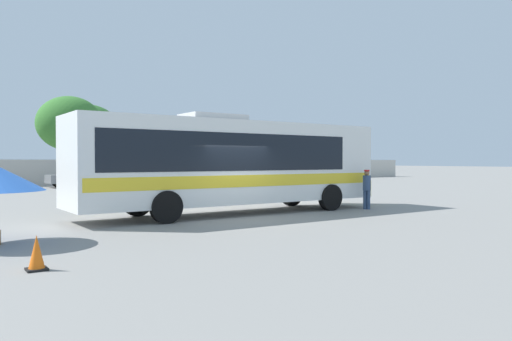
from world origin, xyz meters
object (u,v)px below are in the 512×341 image
at_px(roadside_tree_midright, 70,124).
at_px(traffic_cone_on_apron, 37,253).
at_px(parked_car_rightmost_dark_blue, 164,175).
at_px(attendant_by_bus_door, 367,187).
at_px(utility_pole_far, 61,140).
at_px(parked_car_third_grey, 80,177).
at_px(coach_bus_white_yellow, 231,162).
at_px(roadside_tree_right, 88,132).

bearing_deg(roadside_tree_midright, traffic_cone_on_apron, -104.14).
bearing_deg(parked_car_rightmost_dark_blue, roadside_tree_midright, 136.47).
height_order(attendant_by_bus_door, utility_pole_far, utility_pole_far).
distance_m(parked_car_third_grey, parked_car_rightmost_dark_blue, 6.64).
height_order(coach_bus_white_yellow, roadside_tree_midright, roadside_tree_midright).
bearing_deg(traffic_cone_on_apron, parked_car_rightmost_dark_blue, 62.43).
bearing_deg(attendant_by_bus_door, traffic_cone_on_apron, -161.52).
bearing_deg(roadside_tree_midright, coach_bus_white_yellow, -91.49).
height_order(parked_car_third_grey, roadside_tree_right, roadside_tree_right).
relative_size(utility_pole_far, roadside_tree_midright, 0.95).
bearing_deg(traffic_cone_on_apron, attendant_by_bus_door, 18.48).
distance_m(coach_bus_white_yellow, roadside_tree_midright, 27.84).
height_order(parked_car_rightmost_dark_blue, utility_pole_far, utility_pole_far).
relative_size(coach_bus_white_yellow, parked_car_third_grey, 2.64).
bearing_deg(parked_car_third_grey, utility_pole_far, 90.24).
relative_size(attendant_by_bus_door, traffic_cone_on_apron, 2.51).
relative_size(attendant_by_bus_door, roadside_tree_right, 0.23).
distance_m(attendant_by_bus_door, traffic_cone_on_apron, 13.96).
bearing_deg(roadside_tree_midright, parked_car_rightmost_dark_blue, -43.53).
xyz_separation_m(coach_bus_white_yellow, traffic_cone_on_apron, (-7.78, -6.06, -1.64)).
distance_m(parked_car_rightmost_dark_blue, utility_pole_far, 9.78).
distance_m(utility_pole_far, roadside_tree_right, 3.49).
bearing_deg(utility_pole_far, parked_car_rightmost_dark_blue, -44.42).
distance_m(attendant_by_bus_door, parked_car_third_grey, 24.42).
height_order(coach_bus_white_yellow, attendant_by_bus_door, coach_bus_white_yellow).
height_order(attendant_by_bus_door, roadside_tree_midright, roadside_tree_midright).
bearing_deg(attendant_by_bus_door, parked_car_third_grey, 102.49).
bearing_deg(parked_car_third_grey, traffic_cone_on_apron, -105.71).
bearing_deg(traffic_cone_on_apron, parked_car_third_grey, 74.29).
xyz_separation_m(parked_car_rightmost_dark_blue, roadside_tree_right, (-3.87, 8.40, 3.86)).
distance_m(parked_car_third_grey, traffic_cone_on_apron, 29.37).
xyz_separation_m(attendant_by_bus_door, traffic_cone_on_apron, (-13.23, -4.42, -0.61)).
height_order(attendant_by_bus_door, parked_car_rightmost_dark_blue, attendant_by_bus_door).
relative_size(utility_pole_far, traffic_cone_on_apron, 11.10).
xyz_separation_m(coach_bus_white_yellow, parked_car_rightmost_dark_blue, (6.81, 21.87, -1.17)).
distance_m(coach_bus_white_yellow, parked_car_third_grey, 22.23).
bearing_deg(roadside_tree_midright, utility_pole_far, 127.53).
xyz_separation_m(parked_car_third_grey, utility_pole_far, (-0.03, 6.19, 2.96)).
bearing_deg(attendant_by_bus_door, roadside_tree_midright, 99.18).
xyz_separation_m(parked_car_third_grey, roadside_tree_midright, (0.55, 5.45, 4.36)).
xyz_separation_m(parked_car_rightmost_dark_blue, roadside_tree_midright, (-6.09, 5.78, 4.35)).
distance_m(parked_car_rightmost_dark_blue, roadside_tree_right, 10.02).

